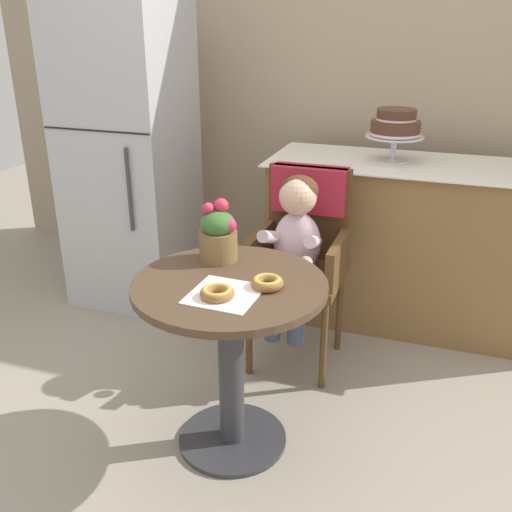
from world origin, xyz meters
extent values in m
plane|color=gray|center=(0.00, 0.00, 0.00)|extent=(8.00, 8.00, 0.00)
cube|color=tan|center=(0.00, 1.85, 1.35)|extent=(4.80, 0.10, 2.70)
cylinder|color=#4C3826|center=(0.00, 0.00, 0.70)|extent=(0.72, 0.72, 0.03)
cylinder|color=#333338|center=(0.00, 0.00, 0.34)|extent=(0.10, 0.10, 0.69)
cylinder|color=#333338|center=(0.00, 0.00, 0.01)|extent=(0.44, 0.44, 0.02)
cube|color=brown|center=(0.08, 0.66, 0.47)|extent=(0.42, 0.42, 0.04)
cube|color=brown|center=(0.08, 0.85, 0.72)|extent=(0.40, 0.04, 0.46)
cube|color=brown|center=(-0.11, 0.66, 0.58)|extent=(0.04, 0.38, 0.18)
cube|color=brown|center=(0.27, 0.66, 0.58)|extent=(0.04, 0.38, 0.18)
cube|color=#B22338|center=(0.08, 0.85, 0.84)|extent=(0.36, 0.11, 0.22)
cylinder|color=brown|center=(-0.10, 0.48, 0.23)|extent=(0.03, 0.03, 0.45)
cylinder|color=brown|center=(0.26, 0.48, 0.23)|extent=(0.03, 0.03, 0.45)
cylinder|color=brown|center=(-0.10, 0.84, 0.23)|extent=(0.03, 0.03, 0.45)
cylinder|color=brown|center=(0.26, 0.84, 0.23)|extent=(0.03, 0.03, 0.45)
ellipsoid|color=silver|center=(0.08, 0.64, 0.64)|extent=(0.22, 0.16, 0.30)
sphere|color=#E0B293|center=(0.08, 0.63, 0.87)|extent=(0.17, 0.17, 0.17)
ellipsoid|color=#4C2D19|center=(0.08, 0.65, 0.89)|extent=(0.17, 0.17, 0.14)
cylinder|color=silver|center=(-0.01, 0.55, 0.69)|extent=(0.08, 0.23, 0.13)
sphere|color=#E0B293|center=(-0.01, 0.48, 0.62)|extent=(0.06, 0.06, 0.06)
cylinder|color=silver|center=(0.18, 0.55, 0.69)|extent=(0.08, 0.23, 0.13)
sphere|color=#E0B293|center=(0.17, 0.48, 0.62)|extent=(0.06, 0.06, 0.06)
cylinder|color=#3F4760|center=(0.03, 0.56, 0.53)|extent=(0.09, 0.22, 0.09)
cylinder|color=#3F4760|center=(0.03, 0.45, 0.36)|extent=(0.08, 0.08, 0.26)
cylinder|color=#3F4760|center=(0.14, 0.56, 0.53)|extent=(0.09, 0.22, 0.09)
cylinder|color=#3F4760|center=(0.14, 0.45, 0.36)|extent=(0.08, 0.08, 0.26)
cube|color=white|center=(0.02, -0.10, 0.72)|extent=(0.24, 0.25, 0.00)
torus|color=#936033|center=(0.14, 0.00, 0.74)|extent=(0.12, 0.12, 0.04)
torus|color=gold|center=(0.14, 0.00, 0.75)|extent=(0.10, 0.10, 0.02)
torus|color=#936033|center=(0.01, -0.13, 0.74)|extent=(0.12, 0.12, 0.04)
torus|color=gold|center=(0.01, -0.13, 0.75)|extent=(0.11, 0.11, 0.02)
cylinder|color=brown|center=(-0.12, 0.18, 0.78)|extent=(0.15, 0.15, 0.12)
ellipsoid|color=#38662D|center=(-0.12, 0.18, 0.87)|extent=(0.14, 0.14, 0.10)
sphere|color=#D82D4C|center=(-0.07, 0.17, 0.87)|extent=(0.06, 0.06, 0.06)
sphere|color=#D82D4C|center=(-0.11, 0.21, 0.94)|extent=(0.06, 0.06, 0.06)
sphere|color=#D82D4C|center=(-0.15, 0.18, 0.93)|extent=(0.05, 0.05, 0.05)
sphere|color=#D82D4C|center=(-0.12, 0.15, 0.87)|extent=(0.05, 0.05, 0.05)
cube|color=olive|center=(0.55, 1.30, 0.45)|extent=(1.50, 0.56, 0.90)
cube|color=white|center=(0.55, 1.30, 0.90)|extent=(1.56, 0.62, 0.01)
cylinder|color=silver|center=(0.41, 1.30, 0.91)|extent=(0.16, 0.16, 0.01)
cylinder|color=silver|center=(0.41, 1.30, 0.97)|extent=(0.03, 0.03, 0.12)
cylinder|color=silver|center=(0.41, 1.30, 1.03)|extent=(0.30, 0.30, 0.01)
cylinder|color=#4C2D1E|center=(0.41, 1.30, 1.08)|extent=(0.25, 0.25, 0.08)
cylinder|color=silver|center=(0.41, 1.30, 1.05)|extent=(0.26, 0.26, 0.01)
cylinder|color=#4C2D1E|center=(0.41, 1.30, 1.14)|extent=(0.20, 0.20, 0.06)
cylinder|color=silver|center=(0.41, 1.30, 1.12)|extent=(0.21, 0.21, 0.01)
cube|color=#B7BABF|center=(-1.05, 1.10, 0.85)|extent=(0.64, 0.60, 1.70)
cube|color=black|center=(-1.05, 0.80, 1.06)|extent=(0.63, 0.01, 0.01)
cylinder|color=#3F3F44|center=(-0.87, 0.79, 0.77)|extent=(0.02, 0.02, 0.45)
camera|label=1|loc=(0.72, -1.78, 1.63)|focal=40.88mm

